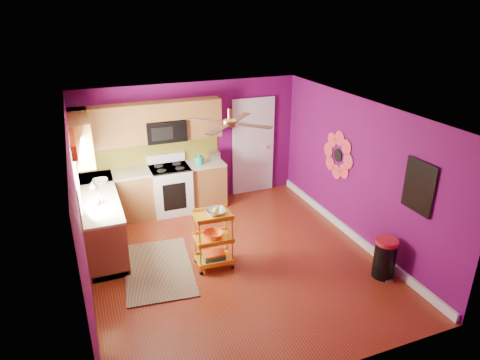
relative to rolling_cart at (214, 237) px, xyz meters
name	(u,v)px	position (x,y,z in m)	size (l,w,h in m)	color
ground	(235,261)	(0.36, 0.00, -0.53)	(5.00, 5.00, 0.00)	maroon
room_envelope	(237,168)	(0.38, 0.00, 1.10)	(4.54, 5.04, 2.52)	#630B57
lower_cabinets	(133,205)	(-0.99, 1.82, -0.10)	(2.81, 2.31, 0.94)	brown
electric_range	(171,189)	(-0.19, 2.17, -0.05)	(0.76, 0.66, 1.13)	white
upper_cabinetry	(129,128)	(-0.88, 2.17, 1.27)	(2.80, 2.30, 1.26)	brown
left_window	(74,158)	(-1.86, 1.05, 1.20)	(0.08, 1.35, 1.08)	white
panel_door	(253,147)	(1.71, 2.47, 0.49)	(0.95, 0.11, 2.15)	white
right_wall_art	(371,168)	(2.59, -0.34, 0.91)	(0.04, 2.74, 1.04)	black
ceiling_fan	(230,122)	(0.36, 0.20, 1.76)	(1.01, 1.01, 0.26)	#BF8C3F
shag_rug	(159,269)	(-0.87, 0.21, -0.52)	(1.03, 1.68, 0.02)	black
rolling_cart	(214,237)	(0.00, 0.00, 0.00)	(0.59, 0.45, 1.04)	yellow
trash_can	(385,258)	(2.34, -1.21, -0.21)	(0.40, 0.41, 0.64)	black
teal_kettle	(199,160)	(0.40, 2.12, 0.49)	(0.18, 0.18, 0.21)	#16A896
toaster	(214,156)	(0.76, 2.25, 0.50)	(0.22, 0.15, 0.18)	beige
soap_bottle_a	(99,198)	(-1.59, 1.02, 0.49)	(0.08, 0.08, 0.17)	#EA3F72
soap_bottle_b	(92,186)	(-1.65, 1.58, 0.48)	(0.12, 0.12, 0.15)	white
counter_dish	(100,181)	(-1.51, 1.87, 0.44)	(0.27, 0.27, 0.07)	white
counter_cup	(96,202)	(-1.65, 0.97, 0.46)	(0.14, 0.14, 0.11)	white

